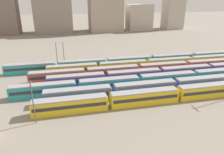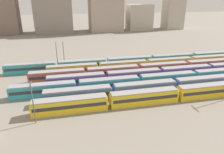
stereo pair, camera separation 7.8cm
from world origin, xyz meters
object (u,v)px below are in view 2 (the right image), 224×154
at_px(train_track_4, 187,66).
at_px(catenary_pole_3, 64,54).
at_px(train_track_0, 144,97).
at_px(train_track_6, 130,62).
at_px(train_track_2, 168,79).
at_px(catenary_pole_2, 33,101).
at_px(catenary_pole_1, 57,54).
at_px(train_track_3, 209,69).
at_px(train_track_5, 191,61).

xyz_separation_m(train_track_4, catenary_pole_3, (-44.74, 13.59, 3.83)).
height_order(train_track_0, train_track_6, same).
bearing_deg(train_track_2, train_track_0, -138.75).
height_order(catenary_pole_2, catenary_pole_3, catenary_pole_3).
bearing_deg(catenary_pole_2, catenary_pole_1, 83.77).
bearing_deg(catenary_pole_3, train_track_3, -20.37).
bearing_deg(train_track_2, catenary_pole_2, -160.63).
relative_size(train_track_2, catenary_pole_2, 9.45).
bearing_deg(train_track_6, catenary_pole_3, 172.88).
height_order(train_track_3, catenary_pole_3, catenary_pole_3).
bearing_deg(train_track_3, catenary_pole_3, 159.63).
bearing_deg(train_track_4, catenary_pole_1, 164.05).
height_order(train_track_4, train_track_6, same).
relative_size(train_track_5, catenary_pole_1, 10.89).
bearing_deg(train_track_4, catenary_pole_3, 163.10).
bearing_deg(train_track_5, train_track_2, -139.31).
relative_size(train_track_2, train_track_5, 0.83).
bearing_deg(train_track_2, train_track_5, 40.69).
xyz_separation_m(train_track_6, catenary_pole_2, (-32.26, -34.32, 3.60)).
xyz_separation_m(catenary_pole_1, catenary_pole_3, (2.60, 0.06, 0.01)).
distance_m(train_track_2, catenary_pole_3, 39.99).
relative_size(train_track_0, train_track_3, 0.50).
relative_size(catenary_pole_1, catenary_pole_2, 1.04).
height_order(train_track_0, train_track_5, same).
bearing_deg(train_track_6, train_track_4, -28.48).
height_order(train_track_5, catenary_pole_2, catenary_pole_2).
relative_size(train_track_2, catenary_pole_3, 9.04).
xyz_separation_m(train_track_3, train_track_6, (-25.04, 15.60, 0.00)).
bearing_deg(train_track_2, catenary_pole_3, 142.94).
relative_size(train_track_2, catenary_pole_1, 9.06).
distance_m(train_track_4, train_track_6, 21.81).
bearing_deg(train_track_3, train_track_4, 138.47).
xyz_separation_m(train_track_2, catenary_pole_3, (-31.76, 23.99, 3.83)).
distance_m(train_track_5, catenary_pole_3, 50.75).
bearing_deg(train_track_5, train_track_0, -139.09).
bearing_deg(train_track_5, train_track_3, -86.13).
relative_size(train_track_0, train_track_4, 0.50).
xyz_separation_m(train_track_3, train_track_4, (-5.87, 5.20, 0.00)).
bearing_deg(catenary_pole_3, catenary_pole_2, -100.11).
bearing_deg(catenary_pole_2, catenary_pole_3, 79.89).
height_order(train_track_2, train_track_3, same).
bearing_deg(train_track_0, train_track_4, 39.95).
bearing_deg(train_track_6, train_track_2, -73.42).
distance_m(train_track_2, train_track_3, 19.55).
height_order(train_track_0, train_track_2, same).
relative_size(train_track_3, catenary_pole_3, 10.87).
relative_size(train_track_5, catenary_pole_3, 10.87).
xyz_separation_m(train_track_2, train_track_6, (-6.19, 20.80, 0.00)).
height_order(catenary_pole_1, catenary_pole_3, catenary_pole_3).
bearing_deg(catenary_pole_1, train_track_2, -34.85).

